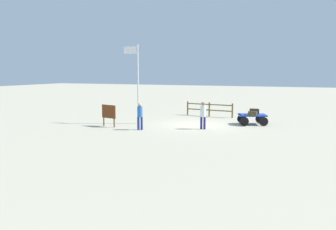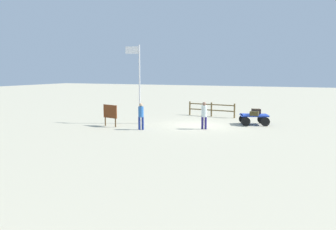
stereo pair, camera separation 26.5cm
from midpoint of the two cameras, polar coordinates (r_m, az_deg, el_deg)
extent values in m
plane|color=#BAB295|center=(23.05, 5.29, -1.68)|extent=(120.00, 120.00, 0.00)
cube|color=#203FBB|center=(23.81, 14.20, -0.04)|extent=(2.04, 1.65, 0.10)
cube|color=#203FBB|center=(23.68, 12.21, -0.02)|extent=(0.43, 1.05, 0.10)
cylinder|color=black|center=(23.18, 12.91, -1.05)|extent=(0.59, 0.30, 0.58)
cylinder|color=black|center=(24.33, 12.50, -0.65)|extent=(0.59, 0.30, 0.58)
cylinder|color=black|center=(23.40, 15.92, -1.07)|extent=(0.59, 0.30, 0.58)
cylinder|color=black|center=(24.54, 15.37, -0.67)|extent=(0.59, 0.30, 0.58)
cube|color=#453523|center=(23.81, 14.41, 0.53)|extent=(0.60, 0.46, 0.38)
cube|color=#3C3519|center=(23.16, 14.24, 0.23)|extent=(0.55, 0.38, 0.28)
cube|color=#3E2825|center=(24.40, 14.62, 0.59)|extent=(0.58, 0.47, 0.30)
cylinder|color=navy|center=(21.46, 6.52, -1.32)|extent=(0.14, 0.14, 0.77)
cylinder|color=navy|center=(21.50, 5.99, -1.29)|extent=(0.14, 0.14, 0.77)
cylinder|color=silver|center=(21.39, 6.28, 0.62)|extent=(0.38, 0.38, 0.69)
sphere|color=#8D6651|center=(21.34, 6.30, 1.84)|extent=(0.23, 0.23, 0.23)
cylinder|color=navy|center=(21.20, -3.80, -1.37)|extent=(0.14, 0.14, 0.78)
cylinder|color=navy|center=(21.20, -4.34, -1.37)|extent=(0.14, 0.14, 0.78)
cylinder|color=#2A62AF|center=(21.10, -4.09, 0.53)|extent=(0.43, 0.43, 0.63)
sphere|color=tan|center=(21.06, -4.10, 1.67)|extent=(0.21, 0.21, 0.21)
cylinder|color=silver|center=(23.50, -4.35, 4.97)|extent=(0.10, 0.10, 5.27)
cube|color=white|center=(23.77, -5.56, 10.51)|extent=(0.96, 0.14, 0.48)
cylinder|color=#4C3319|center=(22.37, -8.24, -1.28)|extent=(0.08, 0.08, 0.55)
cylinder|color=#4C3319|center=(23.07, -9.88, -1.06)|extent=(0.08, 0.08, 0.55)
cube|color=#642F15|center=(22.63, -9.11, 0.58)|extent=(1.17, 0.38, 0.85)
cylinder|color=brown|center=(26.88, 11.08, 0.68)|extent=(0.12, 0.12, 1.10)
cylinder|color=brown|center=(27.55, 7.37, 0.91)|extent=(0.12, 0.12, 1.10)
cylinder|color=brown|center=(28.33, 3.85, 1.13)|extent=(0.12, 0.12, 1.10)
cube|color=brown|center=(27.51, 7.39, 1.71)|extent=(3.76, 0.54, 0.08)
cube|color=brown|center=(27.55, 7.37, 0.80)|extent=(3.76, 0.54, 0.08)
camera|label=1|loc=(0.13, -89.56, 0.06)|focal=37.31mm
camera|label=2|loc=(0.13, 90.44, -0.06)|focal=37.31mm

